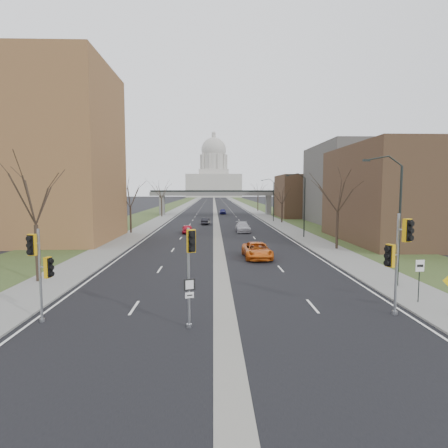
{
  "coord_description": "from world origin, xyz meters",
  "views": [
    {
      "loc": [
        -0.59,
        -18.39,
        6.56
      ],
      "look_at": [
        0.21,
        9.33,
        4.02
      ],
      "focal_mm": 30.0,
      "sensor_mm": 36.0,
      "label": 1
    }
  ],
  "objects_px": {
    "signal_pole_median": "(190,260)",
    "speed_limit_sign": "(419,273)",
    "signal_pole_left": "(40,262)",
    "car_left_near": "(187,229)",
    "car_right_far": "(223,211)",
    "car_left_far": "(206,221)",
    "car_right_near": "(257,250)",
    "car_right_mid": "(243,227)",
    "signal_pole_right": "(398,250)"
  },
  "relations": [
    {
      "from": "car_left_near",
      "to": "signal_pole_right",
      "type": "bearing_deg",
      "value": 103.77
    },
    {
      "from": "car_right_near",
      "to": "signal_pole_left",
      "type": "bearing_deg",
      "value": -127.79
    },
    {
      "from": "speed_limit_sign",
      "to": "car_right_far",
      "type": "distance_m",
      "value": 80.85
    },
    {
      "from": "car_left_near",
      "to": "car_left_far",
      "type": "distance_m",
      "value": 14.64
    },
    {
      "from": "speed_limit_sign",
      "to": "car_left_far",
      "type": "relative_size",
      "value": 0.66
    },
    {
      "from": "car_left_near",
      "to": "car_left_far",
      "type": "xyz_separation_m",
      "value": [
        2.51,
        14.42,
        -0.06
      ]
    },
    {
      "from": "car_left_far",
      "to": "car_right_far",
      "type": "bearing_deg",
      "value": -91.02
    },
    {
      "from": "signal_pole_left",
      "to": "car_left_near",
      "type": "height_order",
      "value": "signal_pole_left"
    },
    {
      "from": "car_left_far",
      "to": "speed_limit_sign",
      "type": "bearing_deg",
      "value": 111.28
    },
    {
      "from": "speed_limit_sign",
      "to": "car_right_near",
      "type": "bearing_deg",
      "value": 110.85
    },
    {
      "from": "signal_pole_left",
      "to": "car_left_near",
      "type": "xyz_separation_m",
      "value": [
        4.48,
        38.13,
        -2.38
      ]
    },
    {
      "from": "car_right_mid",
      "to": "signal_pole_right",
      "type": "bearing_deg",
      "value": -84.06
    },
    {
      "from": "speed_limit_sign",
      "to": "car_left_near",
      "type": "height_order",
      "value": "speed_limit_sign"
    },
    {
      "from": "speed_limit_sign",
      "to": "signal_pole_left",
      "type": "bearing_deg",
      "value": -179.24
    },
    {
      "from": "signal_pole_median",
      "to": "car_right_near",
      "type": "xyz_separation_m",
      "value": [
        5.28,
        18.25,
        -2.58
      ]
    },
    {
      "from": "signal_pole_median",
      "to": "signal_pole_right",
      "type": "bearing_deg",
      "value": -11.22
    },
    {
      "from": "car_left_near",
      "to": "car_right_near",
      "type": "bearing_deg",
      "value": 105.42
    },
    {
      "from": "signal_pole_median",
      "to": "car_left_near",
      "type": "xyz_separation_m",
      "value": [
        -2.85,
        39.14,
        -2.66
      ]
    },
    {
      "from": "signal_pole_median",
      "to": "car_right_mid",
      "type": "relative_size",
      "value": 0.92
    },
    {
      "from": "car_left_far",
      "to": "signal_pole_right",
      "type": "bearing_deg",
      "value": 108.3
    },
    {
      "from": "speed_limit_sign",
      "to": "car_right_near",
      "type": "xyz_separation_m",
      "value": [
        -7.58,
        14.67,
        -1.05
      ]
    },
    {
      "from": "car_right_far",
      "to": "car_right_mid",
      "type": "bearing_deg",
      "value": -86.13
    },
    {
      "from": "signal_pole_left",
      "to": "speed_limit_sign",
      "type": "bearing_deg",
      "value": 20.95
    },
    {
      "from": "car_left_far",
      "to": "car_right_mid",
      "type": "bearing_deg",
      "value": 121.65
    },
    {
      "from": "car_right_mid",
      "to": "speed_limit_sign",
      "type": "bearing_deg",
      "value": -80.19
    },
    {
      "from": "car_right_mid",
      "to": "car_left_far",
      "type": "bearing_deg",
      "value": 114.04
    },
    {
      "from": "speed_limit_sign",
      "to": "car_right_mid",
      "type": "height_order",
      "value": "speed_limit_sign"
    },
    {
      "from": "car_right_near",
      "to": "car_right_far",
      "type": "distance_m",
      "value": 65.67
    },
    {
      "from": "car_left_far",
      "to": "car_right_near",
      "type": "xyz_separation_m",
      "value": [
        5.61,
        -35.31,
        0.14
      ]
    },
    {
      "from": "car_right_mid",
      "to": "car_right_far",
      "type": "distance_m",
      "value": 43.19
    },
    {
      "from": "signal_pole_left",
      "to": "signal_pole_right",
      "type": "relative_size",
      "value": 0.87
    },
    {
      "from": "signal_pole_left",
      "to": "signal_pole_median",
      "type": "bearing_deg",
      "value": 5.85
    },
    {
      "from": "signal_pole_median",
      "to": "speed_limit_sign",
      "type": "xyz_separation_m",
      "value": [
        12.86,
        3.58,
        -1.52
      ]
    },
    {
      "from": "speed_limit_sign",
      "to": "signal_pole_median",
      "type": "bearing_deg",
      "value": -170.93
    },
    {
      "from": "car_left_far",
      "to": "car_right_mid",
      "type": "xyz_separation_m",
      "value": [
        6.02,
        -12.81,
        0.14
      ]
    },
    {
      "from": "car_right_mid",
      "to": "car_right_near",
      "type": "bearing_deg",
      "value": -92.15
    },
    {
      "from": "speed_limit_sign",
      "to": "car_right_near",
      "type": "distance_m",
      "value": 16.55
    },
    {
      "from": "signal_pole_median",
      "to": "car_left_far",
      "type": "distance_m",
      "value": 53.63
    },
    {
      "from": "signal_pole_left",
      "to": "speed_limit_sign",
      "type": "xyz_separation_m",
      "value": [
        20.18,
        2.57,
        -1.24
      ]
    },
    {
      "from": "signal_pole_right",
      "to": "car_right_mid",
      "type": "xyz_separation_m",
      "value": [
        -4.85,
        39.19,
        -2.75
      ]
    },
    {
      "from": "signal_pole_median",
      "to": "signal_pole_left",
      "type": "bearing_deg",
      "value": 152.51
    },
    {
      "from": "signal_pole_median",
      "to": "speed_limit_sign",
      "type": "height_order",
      "value": "signal_pole_median"
    },
    {
      "from": "signal_pole_left",
      "to": "car_left_near",
      "type": "bearing_deg",
      "value": 97.01
    },
    {
      "from": "signal_pole_median",
      "to": "car_right_near",
      "type": "bearing_deg",
      "value": 54.25
    },
    {
      "from": "signal_pole_median",
      "to": "car_right_far",
      "type": "distance_m",
      "value": 84.02
    },
    {
      "from": "signal_pole_left",
      "to": "car_right_mid",
      "type": "bearing_deg",
      "value": 85.58
    },
    {
      "from": "signal_pole_median",
      "to": "car_left_far",
      "type": "height_order",
      "value": "signal_pole_median"
    },
    {
      "from": "car_left_far",
      "to": "car_right_near",
      "type": "height_order",
      "value": "car_right_near"
    },
    {
      "from": "signal_pole_right",
      "to": "car_left_far",
      "type": "relative_size",
      "value": 1.43
    },
    {
      "from": "car_left_near",
      "to": "signal_pole_median",
      "type": "bearing_deg",
      "value": 88.34
    }
  ]
}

